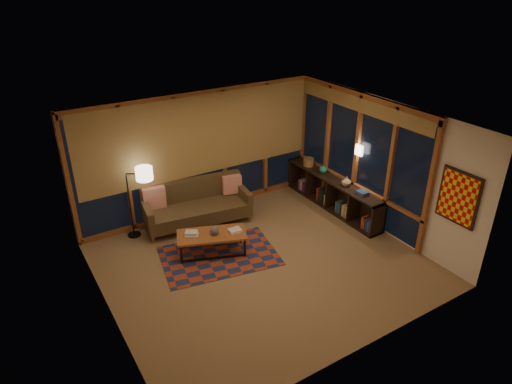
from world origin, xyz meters
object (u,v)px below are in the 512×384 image
coffee_table (212,243)px  floor_lamp (130,202)px  sofa (197,205)px  bookshelf (332,193)px

coffee_table → floor_lamp: bearing=148.0°
sofa → bookshelf: 3.03m
sofa → floor_lamp: 1.37m
sofa → floor_lamp: (-1.31, 0.26, 0.31)m
floor_lamp → bookshelf: 4.37m
floor_lamp → sofa: bearing=17.8°
sofa → bookshelf: bearing=-10.2°
coffee_table → floor_lamp: size_ratio=0.85×
bookshelf → sofa: bearing=161.9°
sofa → bookshelf: (2.88, -0.94, -0.09)m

